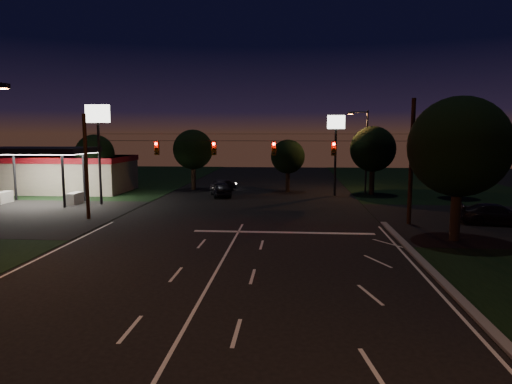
# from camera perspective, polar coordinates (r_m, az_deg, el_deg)

# --- Properties ---
(ground) EXTENTS (140.00, 140.00, 0.00)m
(ground) POSITION_cam_1_polar(r_m,az_deg,el_deg) (19.72, -6.30, -12.09)
(ground) COLOR black
(ground) RESTS_ON ground
(center_line) EXTENTS (0.14, 40.00, 0.01)m
(center_line) POSITION_cam_1_polar(r_m,az_deg,el_deg) (14.35, -11.14, -19.93)
(center_line) COLOR silver
(center_line) RESTS_ON ground
(stop_bar) EXTENTS (12.00, 0.50, 0.01)m
(stop_bar) POSITION_cam_1_polar(r_m,az_deg,el_deg) (30.46, 3.43, -5.06)
(stop_bar) COLOR silver
(stop_bar) RESTS_ON ground
(utility_pole_right) EXTENTS (0.30, 0.30, 9.00)m
(utility_pole_right) POSITION_cam_1_polar(r_m,az_deg,el_deg) (34.91, 18.53, -3.84)
(utility_pole_right) COLOR black
(utility_pole_right) RESTS_ON ground
(utility_pole_left) EXTENTS (0.28, 0.28, 8.00)m
(utility_pole_left) POSITION_cam_1_polar(r_m,az_deg,el_deg) (37.31, -20.18, -3.21)
(utility_pole_left) COLOR black
(utility_pole_left) RESTS_ON ground
(signal_span) EXTENTS (24.00, 0.40, 1.56)m
(signal_span) POSITION_cam_1_polar(r_m,az_deg,el_deg) (33.42, -1.54, 5.56)
(signal_span) COLOR black
(signal_span) RESTS_ON ground
(gas_station) EXTENTS (14.20, 16.10, 5.25)m
(gas_station) POSITION_cam_1_polar(r_m,az_deg,el_deg) (55.06, -22.92, 2.44)
(gas_station) COLOR gray
(gas_station) RESTS_ON ground
(pole_sign_left_near) EXTENTS (2.20, 0.30, 9.10)m
(pole_sign_left_near) POSITION_cam_1_polar(r_m,az_deg,el_deg) (43.93, -19.13, 7.52)
(pole_sign_left_near) COLOR black
(pole_sign_left_near) RESTS_ON ground
(pole_sign_right) EXTENTS (1.80, 0.30, 8.40)m
(pole_sign_right) POSITION_cam_1_polar(r_m,az_deg,el_deg) (48.44, 9.95, 6.88)
(pole_sign_right) COLOR black
(pole_sign_right) RESTS_ON ground
(street_light_right_far) EXTENTS (2.20, 0.35, 9.00)m
(street_light_right_far) POSITION_cam_1_polar(r_m,az_deg,el_deg) (50.84, 13.37, 5.69)
(street_light_right_far) COLOR black
(street_light_right_far) RESTS_ON ground
(tree_right_near) EXTENTS (6.00, 6.00, 8.76)m
(tree_right_near) POSITION_cam_1_polar(r_m,az_deg,el_deg) (30.10, 24.00, 5.06)
(tree_right_near) COLOR black
(tree_right_near) RESTS_ON ground
(tree_far_a) EXTENTS (4.20, 4.20, 6.42)m
(tree_far_a) POSITION_cam_1_polar(r_m,az_deg,el_deg) (53.01, -19.42, 4.46)
(tree_far_a) COLOR black
(tree_far_a) RESTS_ON ground
(tree_far_b) EXTENTS (4.60, 4.60, 6.98)m
(tree_far_b) POSITION_cam_1_polar(r_m,az_deg,el_deg) (53.68, -7.83, 5.22)
(tree_far_b) COLOR black
(tree_far_b) RESTS_ON ground
(tree_far_c) EXTENTS (3.80, 3.80, 5.86)m
(tree_far_c) POSITION_cam_1_polar(r_m,az_deg,el_deg) (51.42, 4.02, 4.39)
(tree_far_c) COLOR black
(tree_far_c) RESTS_ON ground
(tree_far_d) EXTENTS (4.80, 4.80, 7.30)m
(tree_far_d) POSITION_cam_1_polar(r_m,az_deg,el_deg) (50.12, 14.39, 5.16)
(tree_far_d) COLOR black
(tree_far_d) RESTS_ON ground
(tree_far_e) EXTENTS (4.00, 4.00, 6.18)m
(tree_far_e) POSITION_cam_1_polar(r_m,az_deg,el_deg) (50.17, 23.82, 3.95)
(tree_far_e) COLOR black
(tree_far_e) RESTS_ON ground
(car_oncoming_a) EXTENTS (3.03, 4.82, 1.53)m
(car_oncoming_a) POSITION_cam_1_polar(r_m,az_deg,el_deg) (47.56, -4.41, 0.35)
(car_oncoming_a) COLOR black
(car_oncoming_a) RESTS_ON ground
(car_oncoming_b) EXTENTS (2.51, 4.21, 1.31)m
(car_oncoming_b) POSITION_cam_1_polar(r_m,az_deg,el_deg) (51.74, -4.10, 0.80)
(car_oncoming_b) COLOR black
(car_oncoming_b) RESTS_ON ground
(car_cross) EXTENTS (5.44, 2.95, 1.50)m
(car_cross) POSITION_cam_1_polar(r_m,az_deg,el_deg) (37.03, 27.94, -2.52)
(car_cross) COLOR black
(car_cross) RESTS_ON ground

